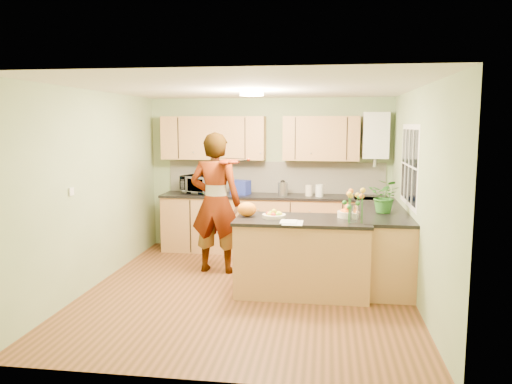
# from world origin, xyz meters

# --- Properties ---
(floor) EXTENTS (4.50, 4.50, 0.00)m
(floor) POSITION_xyz_m (0.00, 0.00, 0.00)
(floor) COLOR #553518
(floor) RESTS_ON ground
(ceiling) EXTENTS (4.00, 4.50, 0.02)m
(ceiling) POSITION_xyz_m (0.00, 0.00, 2.50)
(ceiling) COLOR silver
(ceiling) RESTS_ON wall_back
(wall_back) EXTENTS (4.00, 0.02, 2.50)m
(wall_back) POSITION_xyz_m (0.00, 2.25, 1.25)
(wall_back) COLOR gray
(wall_back) RESTS_ON floor
(wall_front) EXTENTS (4.00, 0.02, 2.50)m
(wall_front) POSITION_xyz_m (0.00, -2.25, 1.25)
(wall_front) COLOR gray
(wall_front) RESTS_ON floor
(wall_left) EXTENTS (0.02, 4.50, 2.50)m
(wall_left) POSITION_xyz_m (-2.00, 0.00, 1.25)
(wall_left) COLOR gray
(wall_left) RESTS_ON floor
(wall_right) EXTENTS (0.02, 4.50, 2.50)m
(wall_right) POSITION_xyz_m (2.00, 0.00, 1.25)
(wall_right) COLOR gray
(wall_right) RESTS_ON floor
(back_counter) EXTENTS (3.64, 0.62, 0.94)m
(back_counter) POSITION_xyz_m (0.10, 1.95, 0.47)
(back_counter) COLOR #A47641
(back_counter) RESTS_ON floor
(right_counter) EXTENTS (0.62, 2.24, 0.94)m
(right_counter) POSITION_xyz_m (1.70, 0.85, 0.47)
(right_counter) COLOR #A47641
(right_counter) RESTS_ON floor
(splashback) EXTENTS (3.60, 0.02, 0.52)m
(splashback) POSITION_xyz_m (0.10, 2.23, 1.20)
(splashback) COLOR silver
(splashback) RESTS_ON back_counter
(upper_cabinets) EXTENTS (3.20, 0.34, 0.70)m
(upper_cabinets) POSITION_xyz_m (-0.18, 2.08, 1.85)
(upper_cabinets) COLOR #A47641
(upper_cabinets) RESTS_ON wall_back
(boiler) EXTENTS (0.40, 0.30, 0.86)m
(boiler) POSITION_xyz_m (1.70, 2.09, 1.90)
(boiler) COLOR white
(boiler) RESTS_ON wall_back
(window_right) EXTENTS (0.01, 1.30, 1.05)m
(window_right) POSITION_xyz_m (1.99, 0.60, 1.55)
(window_right) COLOR white
(window_right) RESTS_ON wall_right
(light_switch) EXTENTS (0.02, 0.09, 0.09)m
(light_switch) POSITION_xyz_m (-1.99, -0.60, 1.30)
(light_switch) COLOR white
(light_switch) RESTS_ON wall_left
(ceiling_lamp) EXTENTS (0.30, 0.30, 0.07)m
(ceiling_lamp) POSITION_xyz_m (0.00, 0.30, 2.46)
(ceiling_lamp) COLOR #FFEABF
(ceiling_lamp) RESTS_ON ceiling
(peninsula_island) EXTENTS (1.63, 0.84, 0.93)m
(peninsula_island) POSITION_xyz_m (0.67, 0.02, 0.47)
(peninsula_island) COLOR #A47641
(peninsula_island) RESTS_ON floor
(fruit_dish) EXTENTS (0.29, 0.29, 0.10)m
(fruit_dish) POSITION_xyz_m (0.32, 0.02, 0.98)
(fruit_dish) COLOR beige
(fruit_dish) RESTS_ON peninsula_island
(orange_bowl) EXTENTS (0.26, 0.26, 0.15)m
(orange_bowl) POSITION_xyz_m (1.22, 0.17, 1.00)
(orange_bowl) COLOR beige
(orange_bowl) RESTS_ON peninsula_island
(flower_vase) EXTENTS (0.25, 0.25, 0.46)m
(flower_vase) POSITION_xyz_m (1.27, -0.16, 1.24)
(flower_vase) COLOR silver
(flower_vase) RESTS_ON peninsula_island
(orange_bag) EXTENTS (0.30, 0.28, 0.18)m
(orange_bag) POSITION_xyz_m (-0.03, 0.07, 1.02)
(orange_bag) COLOR orange
(orange_bag) RESTS_ON peninsula_island
(papers) EXTENTS (0.23, 0.32, 0.01)m
(papers) POSITION_xyz_m (0.57, -0.28, 0.94)
(papers) COLOR white
(papers) RESTS_ON peninsula_island
(violinist) EXTENTS (0.75, 0.52, 1.97)m
(violinist) POSITION_xyz_m (-0.58, 0.76, 0.98)
(violinist) COLOR tan
(violinist) RESTS_ON floor
(violin) EXTENTS (0.60, 0.52, 0.15)m
(violin) POSITION_xyz_m (-0.38, 0.54, 1.58)
(violin) COLOR #531105
(violin) RESTS_ON violinist
(microwave) EXTENTS (0.63, 0.54, 0.30)m
(microwave) POSITION_xyz_m (-1.14, 1.98, 1.09)
(microwave) COLOR white
(microwave) RESTS_ON back_counter
(blue_box) EXTENTS (0.34, 0.29, 0.23)m
(blue_box) POSITION_xyz_m (-0.44, 1.97, 1.05)
(blue_box) COLOR navy
(blue_box) RESTS_ON back_counter
(kettle) EXTENTS (0.15, 0.15, 0.29)m
(kettle) POSITION_xyz_m (0.26, 1.93, 1.06)
(kettle) COLOR #B4B4B8
(kettle) RESTS_ON back_counter
(jar_cream) EXTENTS (0.12, 0.12, 0.17)m
(jar_cream) POSITION_xyz_m (0.67, 1.94, 1.03)
(jar_cream) COLOR beige
(jar_cream) RESTS_ON back_counter
(jar_white) EXTENTS (0.16, 0.16, 0.19)m
(jar_white) POSITION_xyz_m (0.84, 1.89, 1.03)
(jar_white) COLOR white
(jar_white) RESTS_ON back_counter
(potted_plant) EXTENTS (0.50, 0.47, 0.44)m
(potted_plant) POSITION_xyz_m (1.70, 0.53, 1.16)
(potted_plant) COLOR #2A6B23
(potted_plant) RESTS_ON right_counter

